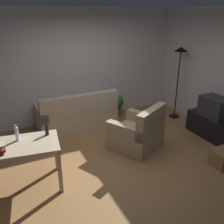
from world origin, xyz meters
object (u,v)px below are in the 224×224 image
(desk, at_px, (18,151))
(bottle_dark, at_px, (47,130))
(torchiere_lamp, at_px, (180,64))
(bottle_clear, at_px, (17,134))
(couch, at_px, (77,116))
(armchair, at_px, (138,133))
(tv_stand, at_px, (211,126))
(tv, at_px, (215,107))
(potted_plant, at_px, (117,103))

(desk, height_order, bottle_dark, bottle_dark)
(torchiere_lamp, bearing_deg, bottle_clear, -164.97)
(couch, height_order, bottle_dark, bottle_dark)
(bottle_clear, bearing_deg, armchair, 2.99)
(torchiere_lamp, relative_size, bottle_clear, 6.92)
(tv_stand, bearing_deg, torchiere_lamp, 0.00)
(armchair, bearing_deg, desk, -21.56)
(desk, bearing_deg, couch, 57.04)
(couch, bearing_deg, bottle_clear, 46.59)
(tv_stand, distance_m, bottle_dark, 3.57)
(torchiere_lamp, relative_size, armchair, 1.52)
(tv, bearing_deg, tv_stand, 90.00)
(tv_stand, xyz_separation_m, bottle_clear, (-3.97, 0.17, 0.64))
(tv_stand, distance_m, tv, 0.46)
(desk, distance_m, armchair, 2.31)
(tv, height_order, bottle_dark, bottle_dark)
(torchiere_lamp, height_order, armchair, torchiere_lamp)
(tv_stand, distance_m, torchiere_lamp, 1.71)
(couch, relative_size, tv_stand, 1.62)
(armchair, xyz_separation_m, bottle_dark, (-1.80, -0.13, 0.53))
(tv_stand, bearing_deg, potted_plant, 33.62)
(torchiere_lamp, xyz_separation_m, armchair, (-1.72, -0.95, -1.09))
(tv_stand, xyz_separation_m, desk, (-3.99, 0.04, 0.41))
(tv_stand, distance_m, armchair, 1.75)
(tv_stand, height_order, potted_plant, potted_plant)
(couch, height_order, bottle_clear, bottle_clear)
(bottle_clear, xyz_separation_m, bottle_dark, (0.45, -0.01, -0.03))
(armchair, height_order, bottle_dark, bottle_dark)
(tv_stand, bearing_deg, armchair, 80.43)
(bottle_dark, bearing_deg, potted_plant, 40.00)
(tv_stand, relative_size, tv, 1.83)
(bottle_clear, bearing_deg, tv, -2.49)
(desk, relative_size, armchair, 1.09)
(torchiere_lamp, height_order, potted_plant, torchiere_lamp)
(armchair, bearing_deg, tv_stand, 142.68)
(couch, distance_m, potted_plant, 1.24)
(desk, distance_m, bottle_clear, 0.26)
(armchair, xyz_separation_m, bottle_clear, (-2.25, -0.12, 0.55))
(tv_stand, xyz_separation_m, bottle_dark, (-3.52, 0.16, 0.61))
(torchiere_lamp, distance_m, bottle_dark, 3.72)
(couch, distance_m, tv_stand, 3.04)
(tv, relative_size, torchiere_lamp, 0.33)
(tv, bearing_deg, armchair, 80.45)
(desk, bearing_deg, tv_stand, 7.93)
(torchiere_lamp, distance_m, potted_plant, 1.88)
(tv, bearing_deg, desk, 89.37)
(potted_plant, bearing_deg, desk, -143.64)
(potted_plant, xyz_separation_m, bottle_clear, (-2.64, -1.83, 0.55))
(potted_plant, xyz_separation_m, bottle_dark, (-2.19, -1.84, 0.52))
(tv, xyz_separation_m, torchiere_lamp, (-0.00, 1.24, 0.71))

